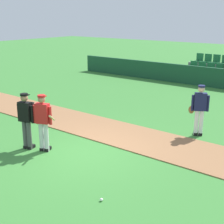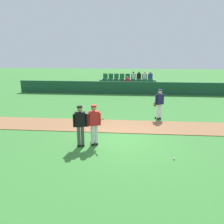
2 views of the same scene
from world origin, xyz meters
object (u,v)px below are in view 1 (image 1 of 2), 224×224
at_px(batter_red_jersey, 43,121).
at_px(runner_navy_jersey, 199,108).
at_px(umpire_home_plate, 26,118).
at_px(baseball, 101,200).

relative_size(batter_red_jersey, runner_navy_jersey, 1.00).
height_order(umpire_home_plate, runner_navy_jersey, same).
relative_size(batter_red_jersey, umpire_home_plate, 1.00).
height_order(umpire_home_plate, baseball, umpire_home_plate).
distance_m(umpire_home_plate, baseball, 3.95).
distance_m(batter_red_jersey, umpire_home_plate, 0.58).
xyz_separation_m(batter_red_jersey, baseball, (3.16, -1.11, -0.93)).
bearing_deg(batter_red_jersey, umpire_home_plate, -161.08).
height_order(runner_navy_jersey, baseball, runner_navy_jersey).
bearing_deg(runner_navy_jersey, baseball, -89.42).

